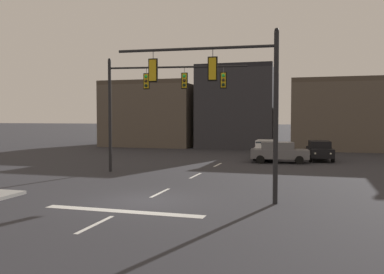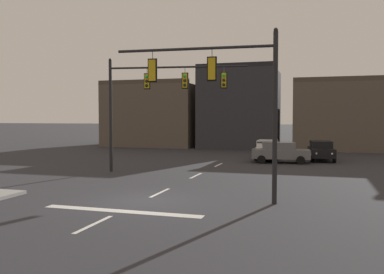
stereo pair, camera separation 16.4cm
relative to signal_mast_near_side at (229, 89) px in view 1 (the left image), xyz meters
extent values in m
plane|color=#2B2B30|center=(-3.47, -0.89, -4.72)|extent=(400.00, 400.00, 0.00)
cube|color=silver|center=(-3.47, -2.89, -4.72)|extent=(6.40, 0.50, 0.01)
cube|color=silver|center=(-3.47, -4.89, -4.72)|extent=(0.16, 2.40, 0.01)
cube|color=silver|center=(-3.47, 1.11, -4.72)|extent=(0.16, 2.40, 0.01)
cube|color=silver|center=(-3.47, 7.11, -4.72)|extent=(0.16, 2.40, 0.01)
cube|color=silver|center=(-3.47, 13.11, -4.72)|extent=(0.16, 2.40, 0.01)
cylinder|color=black|center=(1.91, 0.11, -1.23)|extent=(0.20, 0.20, 6.98)
cylinder|color=black|center=(-1.46, -0.10, 1.68)|extent=(6.74, 0.55, 0.12)
sphere|color=black|center=(1.91, 0.11, 2.30)|extent=(0.18, 0.18, 0.18)
cylinder|color=#56565B|center=(-0.68, -0.05, 1.45)|extent=(0.03, 0.03, 0.35)
cube|color=gold|center=(-0.68, -0.05, 0.82)|extent=(0.31, 0.26, 0.90)
sphere|color=green|center=(-0.69, 0.08, 1.10)|extent=(0.20, 0.20, 0.20)
sphere|color=#2D2314|center=(-0.69, 0.08, 0.82)|extent=(0.20, 0.20, 0.20)
sphere|color=black|center=(-0.69, 0.08, 0.54)|extent=(0.20, 0.20, 0.20)
cube|color=black|center=(-0.68, -0.07, 0.82)|extent=(0.42, 0.06, 1.02)
cylinder|color=#56565B|center=(-3.27, -0.22, 1.45)|extent=(0.03, 0.03, 0.35)
cube|color=gold|center=(-3.27, -0.22, 0.82)|extent=(0.31, 0.26, 0.90)
sphere|color=green|center=(-3.28, -0.09, 1.10)|extent=(0.20, 0.20, 0.20)
sphere|color=#2D2314|center=(-3.28, -0.09, 0.82)|extent=(0.20, 0.20, 0.20)
sphere|color=black|center=(-3.28, -0.09, 0.54)|extent=(0.20, 0.20, 0.20)
cube|color=black|center=(-3.27, -0.24, 0.82)|extent=(0.42, 0.06, 1.02)
cylinder|color=black|center=(-9.33, 7.39, -1.12)|extent=(0.20, 0.20, 7.20)
cylinder|color=black|center=(-4.96, 8.01, 1.97)|extent=(8.75, 1.38, 0.12)
sphere|color=black|center=(-9.33, 7.39, 2.53)|extent=(0.18, 0.18, 0.18)
cylinder|color=#56565B|center=(-6.91, 7.74, 1.74)|extent=(0.03, 0.03, 0.35)
cube|color=gold|center=(-6.91, 7.74, 1.11)|extent=(0.33, 0.28, 0.90)
sphere|color=green|center=(-6.89, 7.61, 1.39)|extent=(0.20, 0.20, 0.20)
sphere|color=#2D2314|center=(-6.89, 7.61, 1.11)|extent=(0.20, 0.20, 0.20)
sphere|color=black|center=(-6.89, 7.61, 0.83)|extent=(0.20, 0.20, 0.20)
cube|color=black|center=(-6.91, 7.75, 1.11)|extent=(0.42, 0.09, 1.02)
cylinder|color=#56565B|center=(-4.48, 8.08, 1.74)|extent=(0.03, 0.03, 0.35)
cube|color=gold|center=(-4.48, 8.08, 1.11)|extent=(0.33, 0.28, 0.90)
sphere|color=green|center=(-4.46, 7.96, 1.39)|extent=(0.20, 0.20, 0.20)
sphere|color=#2D2314|center=(-4.46, 7.96, 1.11)|extent=(0.20, 0.20, 0.20)
sphere|color=black|center=(-4.46, 7.96, 0.83)|extent=(0.20, 0.20, 0.20)
cube|color=black|center=(-4.48, 8.10, 1.11)|extent=(0.42, 0.09, 1.02)
cylinder|color=#56565B|center=(-2.05, 8.43, 1.74)|extent=(0.03, 0.03, 0.35)
cube|color=gold|center=(-2.05, 8.43, 1.11)|extent=(0.33, 0.28, 0.90)
sphere|color=green|center=(-2.03, 8.31, 1.39)|extent=(0.20, 0.20, 0.20)
sphere|color=#2D2314|center=(-2.03, 8.31, 1.11)|extent=(0.20, 0.20, 0.20)
sphere|color=black|center=(-2.03, 8.31, 0.83)|extent=(0.20, 0.20, 0.20)
cube|color=black|center=(-2.06, 8.45, 1.11)|extent=(0.42, 0.09, 1.02)
cube|color=slate|center=(0.81, 15.90, -4.02)|extent=(4.57, 2.27, 0.70)
cube|color=slate|center=(0.66, 15.89, -3.39)|extent=(2.62, 1.86, 0.56)
cube|color=#2D3842|center=(1.42, 15.97, -3.41)|extent=(0.41, 1.54, 0.47)
cube|color=#2D3842|center=(-0.50, 15.76, -3.41)|extent=(0.38, 1.53, 0.46)
cylinder|color=black|center=(2.16, 16.91, -4.40)|extent=(0.66, 0.29, 0.64)
cylinder|color=black|center=(2.34, 15.22, -4.40)|extent=(0.66, 0.29, 0.64)
cylinder|color=black|center=(-0.73, 16.59, -4.40)|extent=(0.66, 0.29, 0.64)
cylinder|color=black|center=(-0.54, 14.90, -4.40)|extent=(0.66, 0.29, 0.64)
sphere|color=silver|center=(2.91, 16.72, -3.97)|extent=(0.16, 0.16, 0.16)
sphere|color=silver|center=(3.04, 15.57, -3.97)|extent=(0.16, 0.16, 0.16)
cube|color=maroon|center=(-1.36, 15.66, -3.94)|extent=(0.19, 1.36, 0.12)
cube|color=black|center=(3.83, 18.62, -4.02)|extent=(2.24, 4.56, 0.70)
cube|color=black|center=(3.81, 18.77, -3.39)|extent=(1.85, 2.62, 0.56)
cube|color=#2D3842|center=(3.89, 18.01, -3.41)|extent=(1.54, 0.40, 0.47)
cube|color=#2D3842|center=(3.69, 19.94, -3.41)|extent=(1.53, 0.37, 0.46)
cylinder|color=black|center=(4.82, 17.27, -4.40)|extent=(0.28, 0.66, 0.64)
cylinder|color=black|center=(3.13, 17.09, -4.40)|extent=(0.28, 0.66, 0.64)
cylinder|color=black|center=(4.52, 20.16, -4.40)|extent=(0.28, 0.66, 0.64)
cylinder|color=black|center=(2.83, 19.98, -4.40)|extent=(0.28, 0.66, 0.64)
sphere|color=silver|center=(4.63, 16.51, -3.97)|extent=(0.16, 0.16, 0.16)
sphere|color=silver|center=(3.48, 16.40, -3.97)|extent=(0.16, 0.16, 0.16)
cube|color=maroon|center=(3.60, 20.79, -3.94)|extent=(1.36, 0.18, 0.12)
cube|color=silver|center=(-0.52, 18.68, -4.02)|extent=(1.97, 4.47, 0.70)
cube|color=silver|center=(-0.51, 18.53, -3.39)|extent=(1.69, 2.52, 0.56)
cube|color=#2D3842|center=(-0.54, 19.29, -3.41)|extent=(1.53, 0.31, 0.47)
cube|color=#2D3842|center=(-0.47, 17.36, -3.41)|extent=(1.53, 0.27, 0.46)
cylinder|color=black|center=(-1.42, 20.10, -4.40)|extent=(0.24, 0.65, 0.64)
cylinder|color=black|center=(0.28, 20.16, -4.40)|extent=(0.24, 0.65, 0.64)
cylinder|color=black|center=(-1.31, 17.19, -4.40)|extent=(0.24, 0.65, 0.64)
cylinder|color=black|center=(0.39, 17.26, -4.40)|extent=(0.24, 0.65, 0.64)
sphere|color=silver|center=(-1.18, 20.83, -3.97)|extent=(0.16, 0.16, 0.16)
sphere|color=silver|center=(-0.03, 20.88, -3.97)|extent=(0.16, 0.16, 0.16)
cube|color=maroon|center=(-0.44, 16.50, -3.94)|extent=(1.37, 0.09, 0.12)
cube|color=brown|center=(-16.00, 33.91, -1.02)|extent=(11.19, 12.83, 7.41)
cube|color=#493F35|center=(-16.00, 27.79, 2.94)|extent=(11.19, 0.60, 0.50)
cube|color=#2D2D33|center=(-5.22, 31.59, -0.26)|extent=(8.61, 8.20, 8.93)
cube|color=black|center=(-5.22, 27.79, 4.46)|extent=(8.61, 0.60, 0.50)
cube|color=brown|center=(6.93, 34.27, -1.14)|extent=(11.82, 13.56, 7.16)
cube|color=#493F35|center=(6.93, 27.79, 2.69)|extent=(11.82, 0.60, 0.50)
camera|label=1|loc=(3.43, -17.01, -1.20)|focal=38.99mm
camera|label=2|loc=(3.59, -16.96, -1.20)|focal=38.99mm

